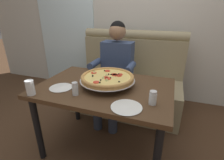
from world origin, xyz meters
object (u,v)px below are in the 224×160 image
at_px(plate_near_right, 61,87).
at_px(drinking_glass, 30,88).
at_px(dining_table, 105,95).
at_px(plate_near_left, 126,106).
at_px(diner_main, 115,67).
at_px(patio_chair, 79,52).
at_px(shaker_parmesan, 75,90).
at_px(shaker_pepper_flakes, 153,99).
at_px(pizza, 107,78).
at_px(booth_bench, 128,83).

bearing_deg(plate_near_right, drinking_glass, -129.27).
relative_size(dining_table, plate_near_left, 5.33).
bearing_deg(diner_main, patio_chair, 134.11).
height_order(diner_main, shaker_parmesan, diner_main).
bearing_deg(patio_chair, shaker_pepper_flakes, -48.87).
xyz_separation_m(pizza, shaker_parmesan, (-0.18, -0.27, -0.03)).
height_order(shaker_pepper_flakes, plate_near_right, shaker_pepper_flakes).
xyz_separation_m(booth_bench, drinking_glass, (-0.52, -1.26, 0.39)).
xyz_separation_m(booth_bench, diner_main, (-0.11, -0.27, 0.31)).
relative_size(shaker_pepper_flakes, plate_near_left, 0.46).
bearing_deg(diner_main, dining_table, -80.05).
distance_m(booth_bench, shaker_pepper_flakes, 1.23).
height_order(booth_bench, patio_chair, booth_bench).
xyz_separation_m(plate_near_right, patio_chair, (-1.07, 2.16, -0.22)).
height_order(booth_bench, plate_near_right, booth_bench).
distance_m(dining_table, pizza, 0.17).
relative_size(booth_bench, shaker_parmesan, 13.42).
bearing_deg(plate_near_right, shaker_pepper_flakes, -0.58).
height_order(diner_main, patio_chair, diner_main).
relative_size(dining_table, drinking_glass, 9.70).
bearing_deg(patio_chair, drinking_glass, -68.84).
bearing_deg(plate_near_right, booth_bench, 71.34).
bearing_deg(plate_near_right, dining_table, 26.00).
xyz_separation_m(shaker_parmesan, plate_near_left, (0.46, -0.05, -0.04)).
bearing_deg(pizza, plate_near_right, -152.45).
bearing_deg(dining_table, drinking_glass, -144.54).
distance_m(plate_near_right, drinking_glass, 0.25).
bearing_deg(dining_table, shaker_pepper_flakes, -21.58).
distance_m(diner_main, drinking_glass, 1.07).
bearing_deg(booth_bench, drinking_glass, -112.36).
bearing_deg(drinking_glass, diner_main, 67.62).
xyz_separation_m(pizza, plate_near_right, (-0.38, -0.20, -0.07)).
bearing_deg(dining_table, plate_near_right, -154.00).
distance_m(diner_main, shaker_pepper_flakes, 0.99).
distance_m(plate_near_right, patio_chair, 2.42).
bearing_deg(pizza, shaker_pepper_flakes, -24.99).
relative_size(plate_near_left, drinking_glass, 1.82).
xyz_separation_m(booth_bench, shaker_parmesan, (-0.16, -1.14, 0.38)).
bearing_deg(shaker_parmesan, plate_near_right, 159.80).
bearing_deg(plate_near_right, shaker_parmesan, -20.20).
distance_m(shaker_parmesan, drinking_glass, 0.37).
relative_size(shaker_pepper_flakes, plate_near_right, 0.51).
height_order(diner_main, plate_near_left, diner_main).
distance_m(diner_main, pizza, 0.62).
xyz_separation_m(diner_main, shaker_pepper_flakes, (0.57, -0.81, 0.07)).
bearing_deg(plate_near_left, plate_near_right, 169.27).
relative_size(dining_table, shaker_pepper_flakes, 11.47).
bearing_deg(plate_near_left, booth_bench, 103.85).
xyz_separation_m(diner_main, plate_near_right, (-0.25, -0.80, 0.03)).
bearing_deg(booth_bench, diner_main, -112.29).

